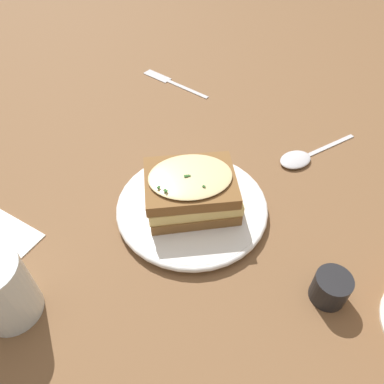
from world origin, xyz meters
name	(u,v)px	position (x,y,z in m)	size (l,w,h in m)	color
ground_plane	(191,199)	(0.00, 0.00, 0.00)	(2.40, 2.40, 0.00)	brown
dinner_plate	(192,207)	(-0.01, 0.02, 0.01)	(0.23, 0.23, 0.02)	white
sandwich	(191,190)	(-0.01, 0.02, 0.05)	(0.17, 0.16, 0.06)	brown
water_glass	(0,291)	(0.09, 0.28, 0.05)	(0.07, 0.07, 0.10)	silver
fork	(168,81)	(0.23, -0.27, 0.00)	(0.18, 0.03, 0.00)	silver
spoon	(300,158)	(-0.11, -0.18, 0.00)	(0.10, 0.16, 0.01)	silver
condiment_pot	(331,288)	(-0.24, 0.05, 0.02)	(0.05, 0.05, 0.04)	black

